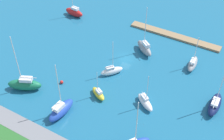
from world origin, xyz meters
TOP-DOWN VIEW (x-y plane):
  - water at (0.00, 0.00)m, footprint 160.00×160.00m
  - pier_dock at (-7.46, -15.72)m, footprint 26.44×2.54m
  - sailboat_blue_inner_mooring at (3.16, 23.38)m, footprint 2.99×7.33m
  - sailboat_gray_near_pier at (-16.16, -5.50)m, footprint 2.34×6.33m
  - sailboat_white_west_end at (-11.25, 12.14)m, footprint 5.55×4.64m
  - sailboat_navy_far_south at (-24.72, 5.49)m, footprint 2.49×7.36m
  - sailboat_green_off_beacon at (15.03, 21.37)m, footprint 8.19×5.71m
  - sailboat_red_by_breakwater at (23.93, -11.00)m, footprint 6.52×2.55m
  - sailboat_yellow_center_basin at (-0.93, 14.96)m, footprint 4.83×3.65m
  - sailboat_gray_lone_north at (-3.02, -4.97)m, footprint 6.61×5.65m
  - sailboat_white_mid_basin at (0.18, 6.92)m, footprint 4.90×5.40m
  - mooring_buoy_red at (8.87, 15.72)m, footprint 0.81×0.81m

SIDE VIEW (x-z plane):
  - water at x=0.00m, z-range 0.00..0.00m
  - pier_dock at x=-7.46m, z-range 0.00..0.59m
  - mooring_buoy_red at x=8.87m, z-range 0.00..0.81m
  - sailboat_yellow_center_basin at x=-0.93m, z-range -2.70..4.42m
  - sailboat_white_west_end at x=-11.25m, z-range -3.44..5.37m
  - sailboat_white_mid_basin at x=0.18m, z-range -3.79..5.88m
  - sailboat_gray_near_pier at x=-16.16m, z-range -3.35..5.48m
  - sailboat_navy_far_south at x=-24.72m, z-range -5.07..7.51m
  - sailboat_red_by_breakwater at x=23.93m, z-range -3.93..6.57m
  - sailboat_blue_inner_mooring at x=3.16m, z-range -5.42..8.11m
  - sailboat_gray_lone_north at x=-3.02m, z-range -5.23..8.13m
  - sailboat_green_off_beacon at x=15.03m, z-range -5.89..8.88m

